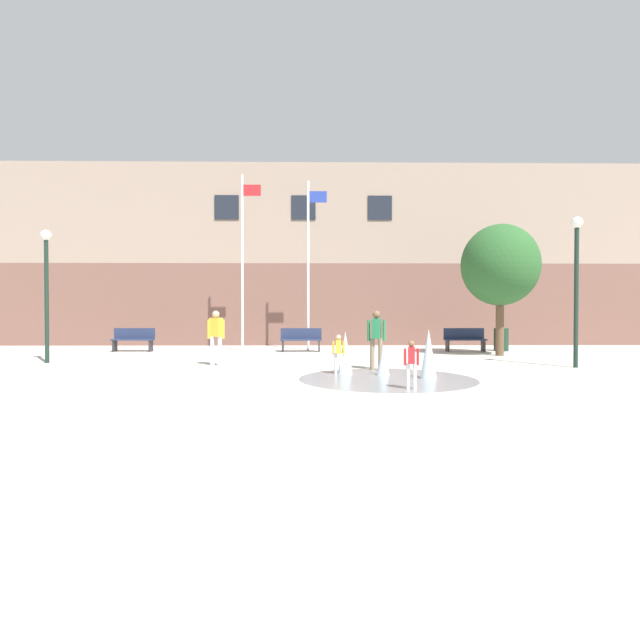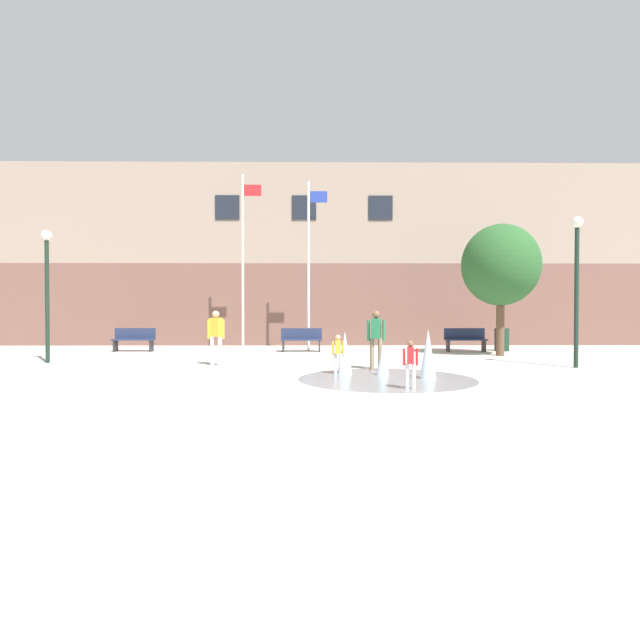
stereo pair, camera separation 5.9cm
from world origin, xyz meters
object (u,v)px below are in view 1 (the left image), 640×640
object	(u,v)px
child_in_fountain	(411,361)
flagpole_left	(243,257)
adult_in_red	(376,335)
park_bench_near_trashcan	(465,339)
trash_can	(501,340)
lamp_post_right_lane	(576,270)
street_tree_near_building	(500,265)
teen_by_trashcan	(216,333)
flagpole_right	(309,260)
lamp_post_left_lane	(46,277)
child_with_pink_shirt	(338,351)
park_bench_under_left_flagpole	(301,339)
park_bench_left_of_flagpoles	(133,339)

from	to	relation	value
child_in_fountain	flagpole_left	bearing A→B (deg)	-146.57
adult_in_red	child_in_fountain	distance (m)	3.40
park_bench_near_trashcan	trash_can	size ratio (longest dim) A/B	1.78
flagpole_left	lamp_post_right_lane	distance (m)	11.96
flagpole_left	street_tree_near_building	bearing A→B (deg)	-14.93
adult_in_red	teen_by_trashcan	world-z (taller)	same
teen_by_trashcan	street_tree_near_building	world-z (taller)	street_tree_near_building
flagpole_right	adult_in_red	bearing A→B (deg)	-74.48
lamp_post_left_lane	flagpole_left	bearing A→B (deg)	42.32
child_in_fountain	teen_by_trashcan	world-z (taller)	teen_by_trashcan
child_with_pink_shirt	adult_in_red	bearing A→B (deg)	-47.12
child_with_pink_shirt	lamp_post_right_lane	bearing A→B (deg)	-76.67
child_in_fountain	street_tree_near_building	world-z (taller)	street_tree_near_building
park_bench_under_left_flagpole	teen_by_trashcan	distance (m)	5.42
flagpole_right	trash_can	xyz separation A→B (m)	(7.63, -0.42, -3.18)
teen_by_trashcan	lamp_post_right_lane	world-z (taller)	lamp_post_right_lane
teen_by_trashcan	park_bench_near_trashcan	bearing A→B (deg)	-121.42
flagpole_left	lamp_post_left_lane	bearing A→B (deg)	-137.68
park_bench_near_trashcan	child_in_fountain	distance (m)	10.18
child_in_fountain	trash_can	size ratio (longest dim) A/B	1.10
flagpole_right	street_tree_near_building	xyz separation A→B (m)	(6.77, -2.51, -0.43)
park_bench_under_left_flagpole	teen_by_trashcan	size ratio (longest dim) A/B	1.01
adult_in_red	street_tree_near_building	xyz separation A→B (m)	(4.92, 4.18, 2.26)
park_bench_left_of_flagpoles	adult_in_red	distance (m)	10.71
flagpole_left	trash_can	xyz separation A→B (m)	(10.27, -0.42, -3.31)
child_with_pink_shirt	child_in_fountain	world-z (taller)	same
park_bench_under_left_flagpole	adult_in_red	world-z (taller)	adult_in_red
lamp_post_left_lane	park_bench_under_left_flagpole	bearing A→B (deg)	28.43
lamp_post_right_lane	trash_can	size ratio (longest dim) A/B	4.67
lamp_post_left_lane	park_bench_near_trashcan	bearing A→B (deg)	16.40
park_bench_left_of_flagpoles	park_bench_under_left_flagpole	xyz separation A→B (m)	(6.56, -0.20, 0.00)
park_bench_left_of_flagpoles	street_tree_near_building	xyz separation A→B (m)	(13.64, -2.02, 2.71)
park_bench_under_left_flagpole	child_with_pink_shirt	distance (m)	7.03
child_with_pink_shirt	lamp_post_right_lane	size ratio (longest dim) A/B	0.23
park_bench_left_of_flagpoles	lamp_post_right_lane	size ratio (longest dim) A/B	0.38
adult_in_red	lamp_post_right_lane	world-z (taller)	lamp_post_right_lane
flagpole_right	lamp_post_left_lane	bearing A→B (deg)	-148.74
park_bench_under_left_flagpole	flagpole_right	distance (m)	3.24
park_bench_under_left_flagpole	flagpole_right	size ratio (longest dim) A/B	0.24
park_bench_near_trashcan	adult_in_red	world-z (taller)	adult_in_red
child_with_pink_shirt	street_tree_near_building	bearing A→B (deg)	-47.65
lamp_post_right_lane	flagpole_left	bearing A→B (deg)	148.30
child_with_pink_shirt	flagpole_left	bearing A→B (deg)	26.07
park_bench_left_of_flagpoles	park_bench_near_trashcan	xyz separation A→B (m)	(12.96, -0.19, 0.00)
park_bench_left_of_flagpoles	park_bench_near_trashcan	bearing A→B (deg)	-0.86
park_bench_under_left_flagpole	flagpole_left	world-z (taller)	flagpole_left
flagpole_left	lamp_post_right_lane	xyz separation A→B (m)	(10.14, -6.26, -1.04)
child_with_pink_shirt	flagpole_right	bearing A→B (deg)	7.75
child_with_pink_shirt	flagpole_right	world-z (taller)	flagpole_right
park_bench_under_left_flagpole	flagpole_left	xyz separation A→B (m)	(-2.34, 0.68, 3.28)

